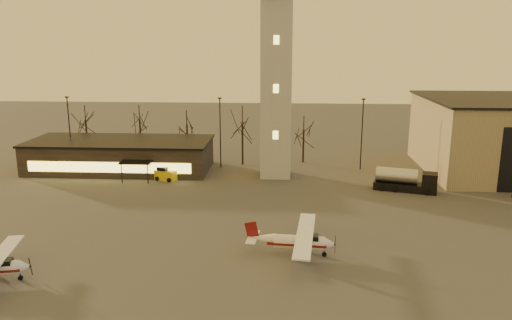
{
  "coord_description": "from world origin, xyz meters",
  "views": [
    {
      "loc": [
        1.25,
        -35.57,
        18.02
      ],
      "look_at": [
        -1.64,
        13.0,
        6.26
      ],
      "focal_mm": 35.0,
      "sensor_mm": 36.0,
      "label": 1
    }
  ],
  "objects_px": {
    "fuel_truck": "(405,182)",
    "service_cart": "(166,175)",
    "terminal": "(121,155)",
    "cessna_front": "(301,245)",
    "control_tower": "(277,53)"
  },
  "relations": [
    {
      "from": "control_tower",
      "to": "service_cart",
      "type": "relative_size",
      "value": 10.38
    },
    {
      "from": "service_cart",
      "to": "fuel_truck",
      "type": "bearing_deg",
      "value": 14.48
    },
    {
      "from": "control_tower",
      "to": "fuel_truck",
      "type": "xyz_separation_m",
      "value": [
        15.97,
        -5.99,
        -15.24
      ]
    },
    {
      "from": "control_tower",
      "to": "service_cart",
      "type": "distance_m",
      "value": 21.46
    },
    {
      "from": "fuel_truck",
      "to": "cessna_front",
      "type": "bearing_deg",
      "value": -107.86
    },
    {
      "from": "terminal",
      "to": "cessna_front",
      "type": "relative_size",
      "value": 2.45
    },
    {
      "from": "control_tower",
      "to": "cessna_front",
      "type": "distance_m",
      "value": 30.04
    },
    {
      "from": "terminal",
      "to": "cessna_front",
      "type": "bearing_deg",
      "value": -48.24
    },
    {
      "from": "service_cart",
      "to": "terminal",
      "type": "bearing_deg",
      "value": 167.05
    },
    {
      "from": "service_cart",
      "to": "control_tower",
      "type": "bearing_deg",
      "value": 31.84
    },
    {
      "from": "terminal",
      "to": "fuel_truck",
      "type": "xyz_separation_m",
      "value": [
        37.96,
        -7.97,
        -1.07
      ]
    },
    {
      "from": "control_tower",
      "to": "fuel_truck",
      "type": "height_order",
      "value": "control_tower"
    },
    {
      "from": "fuel_truck",
      "to": "service_cart",
      "type": "xyz_separation_m",
      "value": [
        -30.35,
        3.01,
        -0.41
      ]
    },
    {
      "from": "terminal",
      "to": "fuel_truck",
      "type": "distance_m",
      "value": 38.81
    },
    {
      "from": "control_tower",
      "to": "fuel_truck",
      "type": "bearing_deg",
      "value": -20.56
    }
  ]
}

